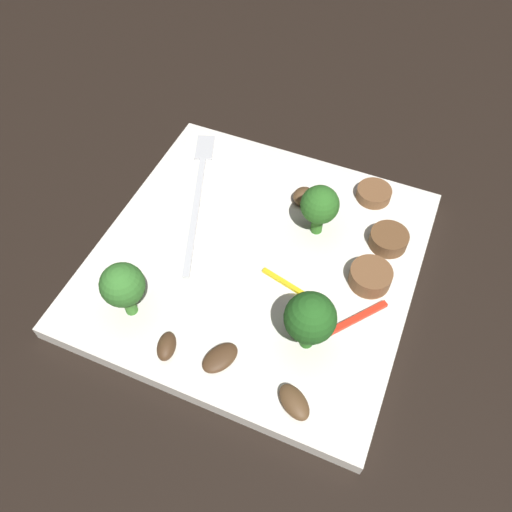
# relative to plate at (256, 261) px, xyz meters

# --- Properties ---
(ground_plane) EXTENTS (1.40, 1.40, 0.00)m
(ground_plane) POSITION_rel_plate_xyz_m (0.00, 0.00, -0.01)
(ground_plane) COLOR black
(plate) EXTENTS (0.27, 0.27, 0.01)m
(plate) POSITION_rel_plate_xyz_m (0.00, 0.00, 0.00)
(plate) COLOR white
(plate) RESTS_ON ground_plane
(fork) EXTENTS (0.17, 0.07, 0.00)m
(fork) POSITION_rel_plate_xyz_m (0.05, 0.08, 0.01)
(fork) COLOR silver
(fork) RESTS_ON plate
(broccoli_floret_0) EXTENTS (0.03, 0.03, 0.05)m
(broccoli_floret_0) POSITION_rel_plate_xyz_m (0.05, -0.04, 0.04)
(broccoli_floret_0) COLOR #347525
(broccoli_floret_0) RESTS_ON plate
(broccoli_floret_1) EXTENTS (0.04, 0.04, 0.06)m
(broccoli_floret_1) POSITION_rel_plate_xyz_m (-0.06, -0.07, 0.05)
(broccoli_floret_1) COLOR #296420
(broccoli_floret_1) RESTS_ON plate
(broccoli_floret_2) EXTENTS (0.04, 0.04, 0.06)m
(broccoli_floret_2) POSITION_rel_plate_xyz_m (-0.09, 0.07, 0.04)
(broccoli_floret_2) COLOR #408630
(broccoli_floret_2) RESTS_ON plate
(sausage_slice_0) EXTENTS (0.04, 0.04, 0.01)m
(sausage_slice_0) POSITION_rel_plate_xyz_m (0.11, -0.08, 0.01)
(sausage_slice_0) COLOR brown
(sausage_slice_0) RESTS_ON plate
(sausage_slice_1) EXTENTS (0.04, 0.04, 0.02)m
(sausage_slice_1) POSITION_rel_plate_xyz_m (0.01, -0.10, 0.02)
(sausage_slice_1) COLOR brown
(sausage_slice_1) RESTS_ON plate
(sausage_slice_2) EXTENTS (0.04, 0.04, 0.01)m
(sausage_slice_2) POSITION_rel_plate_xyz_m (0.06, -0.10, 0.01)
(sausage_slice_2) COLOR brown
(sausage_slice_2) RESTS_ON plate
(mushroom_0) EXTENTS (0.03, 0.02, 0.01)m
(mushroom_0) POSITION_rel_plate_xyz_m (-0.11, 0.03, 0.01)
(mushroom_0) COLOR #4C331E
(mushroom_0) RESTS_ON plate
(mushroom_1) EXTENTS (0.03, 0.02, 0.01)m
(mushroom_1) POSITION_rel_plate_xyz_m (0.08, -0.02, 0.01)
(mushroom_1) COLOR brown
(mushroom_1) RESTS_ON plate
(mushroom_2) EXTENTS (0.04, 0.03, 0.01)m
(mushroom_2) POSITION_rel_plate_xyz_m (-0.10, -0.01, 0.01)
(mushroom_2) COLOR #4C331E
(mushroom_2) RESTS_ON plate
(mushroom_3) EXTENTS (0.03, 0.03, 0.01)m
(mushroom_3) POSITION_rel_plate_xyz_m (-0.11, -0.08, 0.01)
(mushroom_3) COLOR brown
(mushroom_3) RESTS_ON plate
(pepper_strip_0) EXTENTS (0.02, 0.05, 0.00)m
(pepper_strip_0) POSITION_rel_plate_xyz_m (-0.02, -0.04, 0.01)
(pepper_strip_0) COLOR yellow
(pepper_strip_0) RESTS_ON plate
(pepper_strip_1) EXTENTS (0.05, 0.04, 0.00)m
(pepper_strip_1) POSITION_rel_plate_xyz_m (-0.03, -0.10, 0.01)
(pepper_strip_1) COLOR red
(pepper_strip_1) RESTS_ON plate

